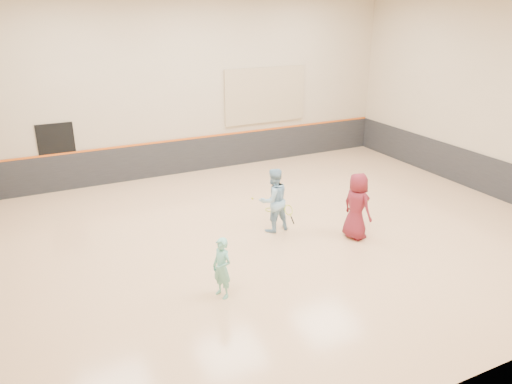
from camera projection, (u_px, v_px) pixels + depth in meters
name	position (u px, v px, depth m)	size (l,w,h in m)	color
room	(274.00, 208.00, 12.63)	(15.04, 12.04, 6.22)	tan
wainscot_back	(195.00, 155.00, 17.71)	(14.90, 0.04, 1.20)	#232326
wainscot_right	(481.00, 174.00, 15.80)	(0.04, 11.90, 1.20)	#232326
accent_stripe	(194.00, 138.00, 17.48)	(14.90, 0.03, 0.06)	#D85914
acoustic_panel	(265.00, 95.00, 18.17)	(3.20, 0.08, 2.00)	tan
doorway	(58.00, 158.00, 15.68)	(1.10, 0.05, 2.20)	black
girl	(222.00, 268.00, 10.09)	(0.48, 0.31, 1.30)	#71C4AE
instructor	(274.00, 200.00, 12.98)	(0.84, 0.65, 1.72)	#86B3D0
young_man	(357.00, 206.00, 12.58)	(0.85, 0.55, 1.74)	maroon
held_racket	(289.00, 210.00, 12.96)	(0.35, 0.35, 0.58)	#BFD32E
spare_racket	(270.00, 209.00, 14.54)	(0.60, 0.60, 0.07)	#A1BD29
ball_under_racket	(270.00, 230.00, 13.20)	(0.07, 0.07, 0.07)	yellow
ball_in_hand	(367.00, 201.00, 12.37)	(0.07, 0.07, 0.07)	#CDDD33
ball_beside_spare	(252.00, 198.00, 15.34)	(0.07, 0.07, 0.07)	#D0DB32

